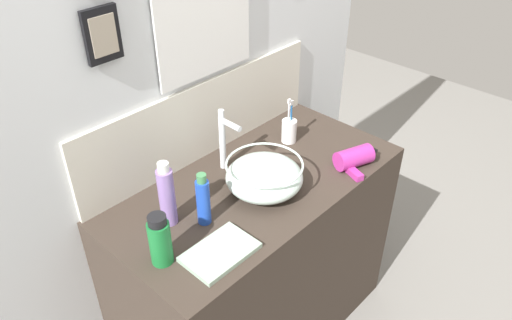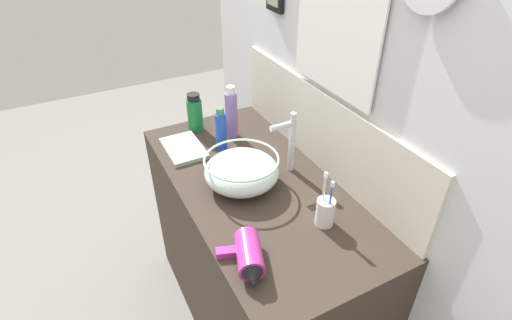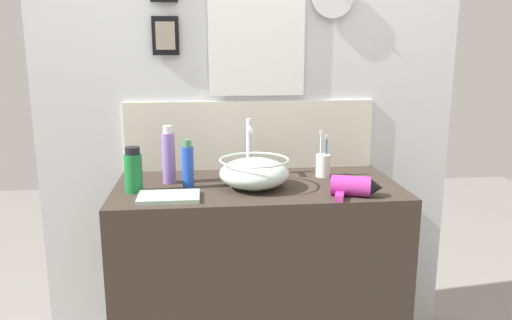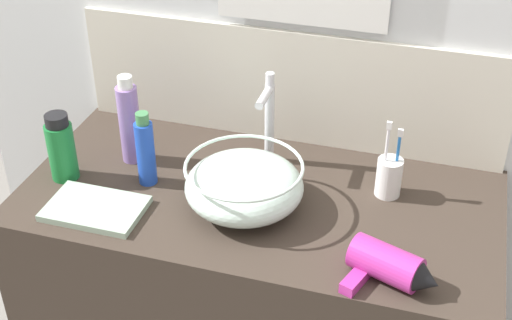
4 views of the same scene
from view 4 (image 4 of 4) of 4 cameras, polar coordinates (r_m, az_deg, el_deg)
vanity_counter at (r=1.96m, az=0.15°, el=-12.64°), size 1.13×0.56×0.82m
glass_bowl_sink at (r=1.61m, az=-0.95°, el=-2.04°), size 0.27×0.27×0.12m
faucet at (r=1.73m, az=1.00°, el=3.67°), size 0.02×0.10×0.24m
hair_drier at (r=1.46m, az=10.75°, el=-8.39°), size 0.20×0.14×0.08m
toothbrush_cup at (r=1.69m, az=10.59°, el=-1.28°), size 0.06×0.06×0.20m
soap_dispenser at (r=1.77m, az=-15.31°, el=0.92°), size 0.07×0.07×0.17m
shampoo_bottle at (r=1.70m, az=-8.84°, el=0.73°), size 0.04×0.04×0.19m
lotion_bottle at (r=1.79m, az=-10.09°, el=3.03°), size 0.05×0.05×0.23m
hand_towel at (r=1.67m, az=-12.73°, el=-3.81°), size 0.22×0.15×0.02m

